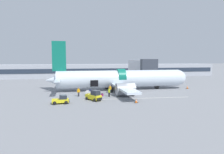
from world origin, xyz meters
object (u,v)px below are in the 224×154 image
at_px(airplane, 119,79).
at_px(baggage_tug_lead, 94,96).
at_px(suitcase_on_tarmac_upright, 102,95).
at_px(baggage_cart_loading, 93,93).
at_px(baggage_tug_mid, 61,100).
at_px(ground_crew_loader_a, 79,92).
at_px(ground_crew_driver, 110,89).
at_px(ground_crew_loader_b, 109,92).

relative_size(airplane, baggage_tug_lead, 9.92).
bearing_deg(baggage_tug_lead, suitcase_on_tarmac_upright, 59.92).
bearing_deg(baggage_cart_loading, baggage_tug_mid, -131.85).
height_order(airplane, baggage_cart_loading, airplane).
height_order(ground_crew_loader_a, ground_crew_driver, ground_crew_driver).
bearing_deg(ground_crew_driver, baggage_cart_loading, -161.50).
height_order(baggage_tug_lead, baggage_tug_mid, baggage_tug_lead).
relative_size(baggage_cart_loading, ground_crew_loader_a, 2.20).
xyz_separation_m(ground_crew_loader_a, ground_crew_driver, (6.57, 2.13, 0.02)).
xyz_separation_m(ground_crew_loader_b, ground_crew_driver, (0.86, 3.56, 0.02)).
bearing_deg(ground_crew_loader_a, suitcase_on_tarmac_upright, -10.71).
distance_m(airplane, ground_crew_loader_b, 8.70).
relative_size(ground_crew_loader_a, suitcase_on_tarmac_upright, 2.67).
xyz_separation_m(baggage_cart_loading, ground_crew_loader_a, (-2.93, -0.92, 0.42)).
bearing_deg(ground_crew_loader_b, ground_crew_driver, 76.43).
bearing_deg(suitcase_on_tarmac_upright, baggage_tug_mid, -146.93).
bearing_deg(airplane, baggage_tug_mid, -136.20).
xyz_separation_m(ground_crew_driver, suitcase_on_tarmac_upright, (-2.10, -2.98, -0.65)).
bearing_deg(suitcase_on_tarmac_upright, airplane, 54.81).
height_order(baggage_cart_loading, ground_crew_loader_b, ground_crew_loader_b).
height_order(baggage_tug_mid, baggage_cart_loading, baggage_tug_mid).
height_order(ground_crew_driver, suitcase_on_tarmac_upright, ground_crew_driver).
bearing_deg(baggage_tug_mid, ground_crew_loader_a, 62.27).
distance_m(ground_crew_loader_a, ground_crew_driver, 6.91).
bearing_deg(ground_crew_driver, ground_crew_loader_a, -162.00).
bearing_deg(ground_crew_driver, airplane, 54.85).
height_order(baggage_tug_mid, ground_crew_loader_b, ground_crew_loader_b).
height_order(airplane, ground_crew_loader_b, airplane).
distance_m(baggage_tug_mid, suitcase_on_tarmac_upright, 8.91).
bearing_deg(suitcase_on_tarmac_upright, ground_crew_loader_b, -24.96).
relative_size(baggage_cart_loading, ground_crew_loader_b, 2.21).
relative_size(airplane, baggage_tug_mid, 11.81).
xyz_separation_m(airplane, baggage_cart_loading, (-6.54, -5.34, -2.04)).
bearing_deg(airplane, baggage_cart_loading, -140.77).
xyz_separation_m(baggage_cart_loading, ground_crew_loader_b, (2.78, -2.34, 0.42)).
bearing_deg(baggage_tug_mid, suitcase_on_tarmac_upright, 33.07).
height_order(airplane, baggage_tug_mid, airplane).
bearing_deg(baggage_cart_loading, baggage_tug_lead, -94.87).
distance_m(baggage_tug_lead, suitcase_on_tarmac_upright, 3.97).
bearing_deg(airplane, baggage_tug_lead, -123.59).
relative_size(baggage_tug_lead, suitcase_on_tarmac_upright, 5.19).
xyz_separation_m(airplane, baggage_tug_mid, (-12.47, -11.96, -1.93)).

